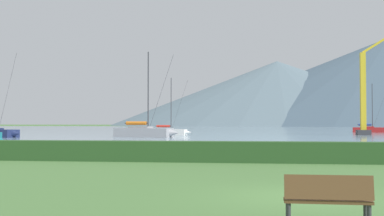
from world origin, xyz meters
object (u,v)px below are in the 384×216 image
sailboat_slip_0 (169,132)px  sailboat_slip_5 (370,129)px  sailboat_slip_1 (144,132)px  dock_crane (365,98)px  park_bench_under_tree (328,197)px

sailboat_slip_0 → sailboat_slip_5: sailboat_slip_5 is taller
sailboat_slip_1 → sailboat_slip_5: size_ratio=1.17×
sailboat_slip_0 → dock_crane: (30.44, 4.22, 5.22)m
sailboat_slip_1 → sailboat_slip_5: bearing=58.0°
sailboat_slip_0 → sailboat_slip_5: size_ratio=0.92×
sailboat_slip_1 → sailboat_slip_5: 53.44m
sailboat_slip_0 → park_bench_under_tree: 67.78m
sailboat_slip_0 → sailboat_slip_1: bearing=-88.2°
sailboat_slip_0 → dock_crane: bearing=15.3°
park_bench_under_tree → sailboat_slip_1: bearing=107.1°
sailboat_slip_1 → park_bench_under_tree: 56.77m
sailboat_slip_0 → dock_crane: dock_crane is taller
sailboat_slip_1 → dock_crane: (31.58, 15.90, 5.04)m
dock_crane → sailboat_slip_5: bearing=75.8°
sailboat_slip_5 → park_bench_under_tree: (-21.06, -92.72, -0.09)m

